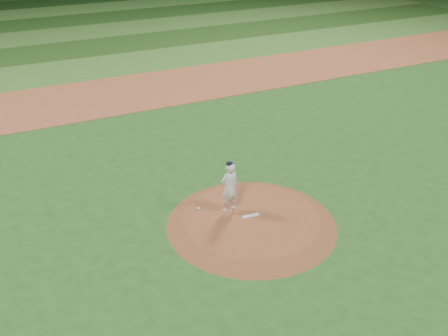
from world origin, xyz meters
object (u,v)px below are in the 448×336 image
at_px(pitchers_mound, 251,221).
at_px(rosin_bag, 198,208).
at_px(pitcher_on_mound, 229,187).
at_px(pitching_rubber, 251,216).

relative_size(pitchers_mound, rosin_bag, 48.48).
height_order(rosin_bag, pitcher_on_mound, pitcher_on_mound).
bearing_deg(pitching_rubber, pitchers_mound, -99.74).
distance_m(rosin_bag, pitcher_on_mound, 1.33).
height_order(pitching_rubber, rosin_bag, rosin_bag).
relative_size(pitching_rubber, rosin_bag, 4.99).
bearing_deg(rosin_bag, pitcher_on_mound, -29.80).
distance_m(pitchers_mound, pitcher_on_mound, 1.31).
distance_m(pitchers_mound, rosin_bag, 1.80).
xyz_separation_m(pitchers_mound, rosin_bag, (-1.34, 1.20, 0.16)).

